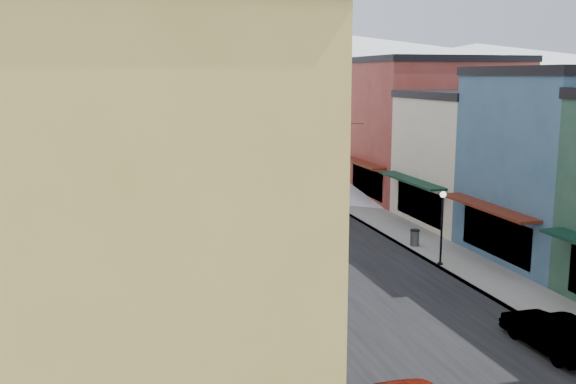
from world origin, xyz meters
TOP-DOWN VIEW (x-y plane):
  - road at (0.00, 60.00)m, footprint 10.00×160.00m
  - sidewalk_left at (-6.60, 60.00)m, footprint 3.20×160.00m
  - sidewalk_right at (6.60, 60.00)m, footprint 3.20×160.00m
  - curb_left at (-5.05, 60.00)m, footprint 0.10×160.00m
  - curb_right at (5.05, 60.00)m, footprint 0.10×160.00m
  - bldg_l_yellow at (-13.19, 4.00)m, footprint 11.30×8.70m
  - bldg_l_cream at (-13.19, 12.50)m, footprint 11.30×8.20m
  - bldg_l_brick_near at (-13.69, 20.50)m, footprint 12.30×8.20m
  - bldg_l_grayblue at (-13.19, 29.00)m, footprint 11.30×9.20m
  - bldg_l_brick_far at (-14.19, 38.00)m, footprint 13.30×9.20m
  - bldg_l_tan at (-13.19, 48.00)m, footprint 11.30×11.20m
  - bldg_r_cream at (13.69, 30.00)m, footprint 12.30×9.20m
  - bldg_r_brick_far at (14.19, 39.00)m, footprint 13.30×9.20m
  - bldg_r_tan at (13.19, 49.00)m, footprint 11.30×11.20m
  - distant_blocks at (0.00, 83.00)m, footprint 34.00×55.00m
  - mountain_ridge at (-19.47, 277.18)m, footprint 670.00×340.00m
  - overhead_cables at (0.00, 47.50)m, footprint 16.40×15.04m
  - car_silver_sedan at (-4.30, 20.21)m, footprint 1.58×3.88m
  - car_dark_hatch at (-4.30, 33.32)m, footprint 1.76×4.13m
  - car_silver_wagon at (-4.30, 44.41)m, footprint 2.31×5.25m
  - car_green_sedan at (4.02, 10.87)m, footprint 1.52×4.31m
  - car_gray_suv at (3.50, 35.67)m, footprint 2.21×4.47m
  - car_black_sedan at (3.50, 42.41)m, footprint 2.95×6.03m
  - car_lane_silver at (-0.60, 59.03)m, footprint 2.07×4.20m
  - car_lane_white at (2.20, 65.91)m, footprint 2.73×5.77m
  - trash_can at (5.60, 25.16)m, footprint 0.57×0.57m
  - streetlamp_near at (5.20, 21.33)m, footprint 0.33×0.33m
  - streetlamp_far at (6.14, 42.14)m, footprint 0.38×0.38m
  - snow_pile_near at (-4.88, 15.76)m, footprint 2.54×2.76m
  - snow_pile_mid at (-4.88, 25.31)m, footprint 2.25×2.59m
  - snow_pile_far at (-4.28, 32.45)m, footprint 2.32×2.63m

SIDE VIEW (x-z plane):
  - road at x=0.00m, z-range 0.00..0.01m
  - sidewalk_left at x=-6.60m, z-range 0.00..0.15m
  - sidewalk_right at x=6.60m, z-range 0.00..0.15m
  - curb_left at x=-5.05m, z-range 0.00..0.15m
  - curb_right at x=5.05m, z-range 0.00..0.15m
  - snow_pile_mid at x=-4.88m, z-range -0.02..0.93m
  - snow_pile_far at x=-4.28m, z-range -0.02..0.96m
  - snow_pile_near at x=-4.88m, z-range -0.02..1.05m
  - trash_can at x=5.60m, z-range 0.16..1.12m
  - car_silver_sedan at x=-4.30m, z-range 0.00..1.32m
  - car_dark_hatch at x=-4.30m, z-range 0.00..1.32m
  - car_lane_silver at x=-0.60m, z-range 0.00..1.38m
  - car_green_sedan at x=4.02m, z-range 0.00..1.42m
  - car_gray_suv at x=3.50m, z-range 0.00..1.47m
  - car_silver_wagon at x=-4.30m, z-range 0.00..1.50m
  - car_lane_white at x=2.20m, z-range 0.00..1.59m
  - car_black_sedan at x=3.50m, z-range 0.00..1.69m
  - streetlamp_near at x=5.20m, z-range 0.66..4.60m
  - streetlamp_far at x=6.14m, z-range 0.75..5.35m
  - distant_blocks at x=0.00m, z-range 0.00..8.00m
  - bldg_r_cream at x=13.69m, z-range 0.01..9.01m
  - bldg_l_grayblue at x=-13.19m, z-range 0.01..9.01m
  - bldg_r_tan at x=13.19m, z-range 0.01..9.51m
  - bldg_l_cream at x=-13.19m, z-range 0.01..9.51m
  - bldg_l_tan at x=-13.19m, z-range 0.01..10.01m
  - bldg_l_brick_far at x=-14.19m, z-range 0.01..11.01m
  - bldg_r_brick_far at x=14.19m, z-range 0.01..11.51m
  - bldg_l_yellow at x=-13.19m, z-range 0.01..11.51m
  - overhead_cables at x=0.00m, z-range 6.18..6.22m
  - bldg_l_brick_near at x=-13.69m, z-range 0.01..12.51m
  - mountain_ridge at x=-19.47m, z-range -2.64..31.36m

